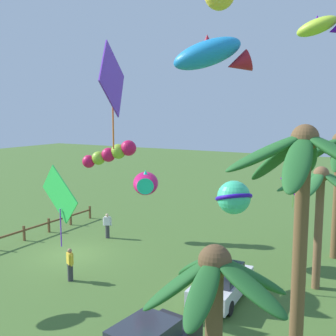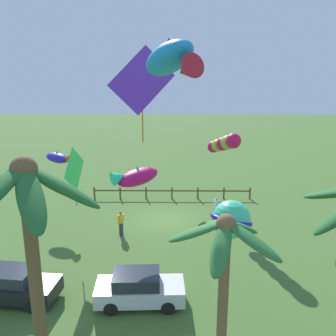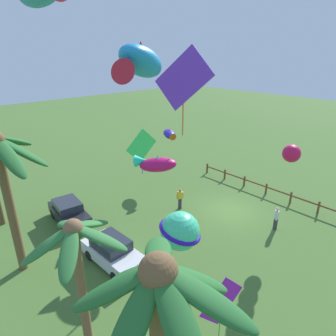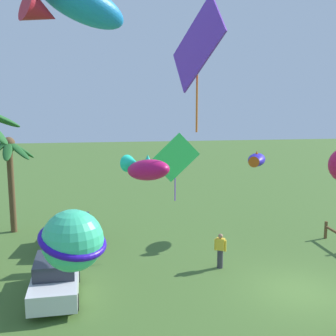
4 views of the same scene
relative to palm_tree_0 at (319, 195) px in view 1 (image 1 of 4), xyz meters
The scene contains 16 objects.
ground_plane 13.61m from the palm_tree_0, 80.31° to the right, with size 120.00×120.00×0.00m, color #476B2D.
palm_tree_0 is the anchor object (origin of this frame).
palm_tree_2 6.43m from the palm_tree_0, ahead, with size 4.64×4.64×7.63m.
palm_tree_3 11.68m from the palm_tree_0, ahead, with size 3.24×3.06×5.45m.
rail_fence 17.55m from the palm_tree_0, 84.12° to the right, with size 12.55×0.12×0.95m.
parked_car_1 5.81m from the palm_tree_0, 45.97° to the right, with size 3.97×1.87×1.51m.
spectator_0 13.43m from the palm_tree_0, 95.68° to the right, with size 0.38×0.50×1.59m.
spectator_1 11.91m from the palm_tree_0, 64.42° to the right, with size 0.38×0.49×1.59m.
kite_diamond_0 5.26m from the palm_tree_0, 155.35° to the right, with size 0.35×1.62×2.30m.
kite_diamond_1 11.16m from the palm_tree_0, 50.26° to the right, with size 0.53×2.33×3.31m.
kite_fish_2 7.73m from the palm_tree_0, 62.14° to the right, with size 2.68×2.20×1.17m.
kite_ball_4 4.48m from the palm_tree_0, 101.85° to the right, with size 2.69×2.69×1.74m.
kite_fish_5 7.82m from the palm_tree_0, 68.35° to the right, with size 2.94×3.78×2.05m.
kite_tube_6 12.93m from the palm_tree_0, 97.36° to the right, with size 1.86×3.30×1.78m.
kite_fish_8 10.06m from the palm_tree_0, 166.50° to the right, with size 1.29×2.70×1.42m.
kite_diamond_10 10.69m from the palm_tree_0, 69.17° to the right, with size 3.47×1.27×5.06m.
Camera 1 is at (16.61, 15.72, 8.00)m, focal length 43.88 mm.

